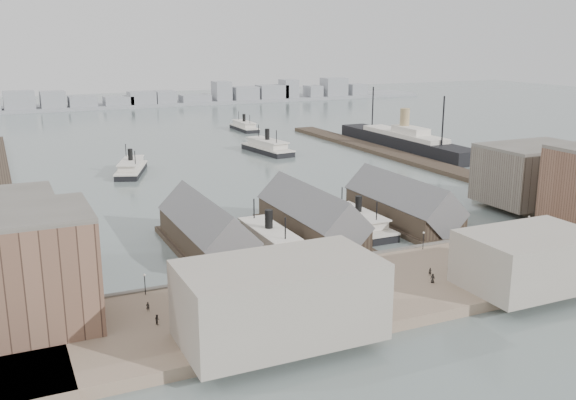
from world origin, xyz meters
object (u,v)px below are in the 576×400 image
ocean_steamer (404,140)px  tram (506,246)px  horse_cart_left (223,287)px  ferry_docked_west (269,240)px  horse_cart_center (368,278)px  horse_cart_right (508,262)px

ocean_steamer → tram: 142.78m
horse_cart_left → ferry_docked_west: bearing=-24.2°
ocean_steamer → horse_cart_center: ocean_steamer is taller
horse_cart_left → horse_cart_center: bearing=-90.0°
horse_cart_left → horse_cart_center: size_ratio=1.01×
ferry_docked_west → ocean_steamer: (105.00, 99.14, 1.41)m
ferry_docked_west → tram: 51.00m
ocean_steamer → horse_cart_center: 162.47m
ocean_steamer → horse_cart_left: (-124.07, -122.69, -0.88)m
ocean_steamer → horse_cart_right: (-67.94, -133.87, -0.94)m
tram → horse_cart_left: tram is taller
ocean_steamer → horse_cart_right: size_ratio=18.82×
tram → ocean_steamer: bearing=68.6°
tram → horse_cart_right: 7.63m
ferry_docked_west → horse_cart_left: 30.30m
ocean_steamer → horse_cart_left: 174.49m
horse_cart_center → tram: bearing=-60.3°
ocean_steamer → tram: bearing=-116.2°
horse_cart_right → tram: bearing=-37.8°
tram → horse_cart_left: 61.26m
tram → ferry_docked_west: bearing=150.1°
ferry_docked_west → tram: (41.94, -28.96, 1.55)m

